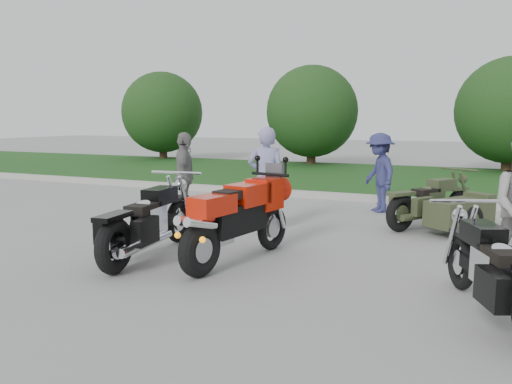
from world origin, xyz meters
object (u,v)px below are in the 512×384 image
at_px(person_denim, 379,173).
at_px(cruiser_right, 498,276).
at_px(cruiser_left, 146,224).
at_px(sportbike_red, 237,216).
at_px(person_stripe, 266,179).
at_px(cruiser_sidecar, 446,209).
at_px(person_back, 185,176).

bearing_deg(person_denim, cruiser_right, -13.56).
height_order(cruiser_left, person_denim, person_denim).
bearing_deg(sportbike_red, person_stripe, 113.14).
bearing_deg(cruiser_right, cruiser_left, 151.78).
distance_m(sportbike_red, cruiser_sidecar, 3.99).
distance_m(cruiser_right, person_denim, 5.66).
xyz_separation_m(sportbike_red, person_denim, (1.07, 4.52, 0.18)).
xyz_separation_m(cruiser_right, cruiser_sidecar, (-0.66, 3.88, -0.05)).
bearing_deg(cruiser_sidecar, sportbike_red, -94.15).
relative_size(sportbike_red, person_denim, 1.38).
height_order(cruiser_right, person_back, person_back).
distance_m(cruiser_sidecar, person_denim, 2.00).
xyz_separation_m(cruiser_left, cruiser_right, (4.36, -0.45, -0.04)).
distance_m(person_stripe, person_denim, 2.90).
xyz_separation_m(person_denim, person_back, (-3.30, -2.22, 0.02)).
height_order(cruiser_right, person_denim, person_denim).
height_order(sportbike_red, person_denim, person_denim).
bearing_deg(person_stripe, person_denim, -133.66).
height_order(person_denim, person_back, person_back).
relative_size(person_denim, person_back, 0.98).
xyz_separation_m(cruiser_sidecar, person_stripe, (-2.87, -1.11, 0.50)).
height_order(cruiser_left, person_stripe, person_stripe).
bearing_deg(person_back, cruiser_sidecar, -105.39).
relative_size(cruiser_left, person_denim, 1.48).
bearing_deg(cruiser_right, person_back, 127.96).
bearing_deg(cruiser_sidecar, cruiser_right, -46.45).
bearing_deg(sportbike_red, cruiser_right, -1.93).
height_order(cruiser_left, cruiser_sidecar, cruiser_left).
bearing_deg(cruiser_sidecar, cruiser_left, -103.28).
bearing_deg(person_denim, person_back, -90.78).
distance_m(sportbike_red, person_denim, 4.65).
relative_size(sportbike_red, person_back, 1.35).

